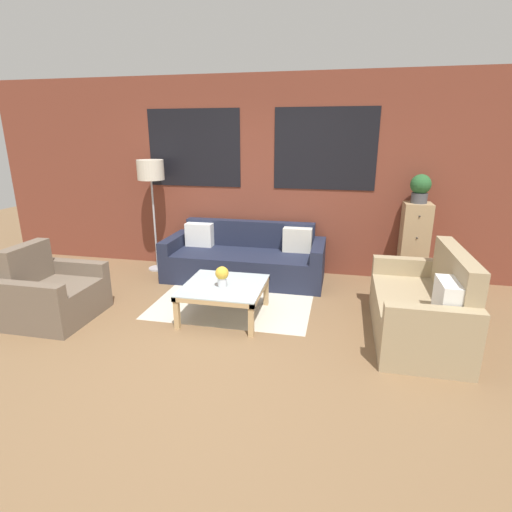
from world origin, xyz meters
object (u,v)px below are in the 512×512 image
at_px(couch_dark, 245,260).
at_px(armchair_corner, 53,295).
at_px(floor_lamp, 151,175).
at_px(potted_plant, 420,188).
at_px(drawer_cabinet, 414,245).
at_px(flower_vase, 222,275).
at_px(settee_vintage, 422,309).
at_px(coffee_table, 224,289).

relative_size(couch_dark, armchair_corner, 2.45).
relative_size(floor_lamp, potted_plant, 4.42).
bearing_deg(drawer_cabinet, armchair_corner, -154.32).
bearing_deg(couch_dark, flower_vase, -86.94).
xyz_separation_m(couch_dark, armchair_corner, (-1.79, -1.73, 0.00)).
distance_m(settee_vintage, flower_vase, 2.10).
relative_size(armchair_corner, floor_lamp, 0.55).
distance_m(couch_dark, flower_vase, 1.37).
xyz_separation_m(settee_vintage, potted_plant, (0.12, 1.55, 1.03)).
relative_size(couch_dark, floor_lamp, 1.36).
bearing_deg(potted_plant, armchair_corner, -154.32).
xyz_separation_m(coffee_table, floor_lamp, (-1.49, 1.39, 1.11)).
xyz_separation_m(floor_lamp, drawer_cabinet, (3.71, 0.12, -0.87)).
distance_m(armchair_corner, flower_vase, 1.91).
relative_size(settee_vintage, armchair_corner, 1.70).
relative_size(settee_vintage, flower_vase, 6.64).
bearing_deg(drawer_cabinet, couch_dark, -174.14).
relative_size(couch_dark, drawer_cabinet, 1.97).
bearing_deg(flower_vase, settee_vintage, 0.67).
relative_size(coffee_table, potted_plant, 2.38).
height_order(coffee_table, flower_vase, flower_vase).
bearing_deg(couch_dark, drawer_cabinet, 5.86).
xyz_separation_m(settee_vintage, drawer_cabinet, (0.12, 1.55, 0.26)).
height_order(settee_vintage, coffee_table, settee_vintage).
distance_m(floor_lamp, flower_vase, 2.27).
distance_m(settee_vintage, drawer_cabinet, 1.58).
height_order(floor_lamp, flower_vase, floor_lamp).
bearing_deg(floor_lamp, drawer_cabinet, 1.91).
bearing_deg(coffee_table, armchair_corner, -166.47).
bearing_deg(coffee_table, settee_vintage, -1.13).
xyz_separation_m(coffee_table, potted_plant, (2.22, 1.51, 1.01)).
bearing_deg(couch_dark, floor_lamp, 175.50).
xyz_separation_m(couch_dark, floor_lamp, (-1.42, 0.11, 1.16)).
height_order(floor_lamp, drawer_cabinet, floor_lamp).
height_order(coffee_table, drawer_cabinet, drawer_cabinet).
distance_m(couch_dark, coffee_table, 1.28).
height_order(coffee_table, potted_plant, potted_plant).
bearing_deg(armchair_corner, couch_dark, 44.01).
xyz_separation_m(armchair_corner, drawer_cabinet, (4.08, 1.96, 0.29)).
relative_size(couch_dark, coffee_table, 2.52).
bearing_deg(armchair_corner, settee_vintage, 5.86).
bearing_deg(floor_lamp, potted_plant, 1.91).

